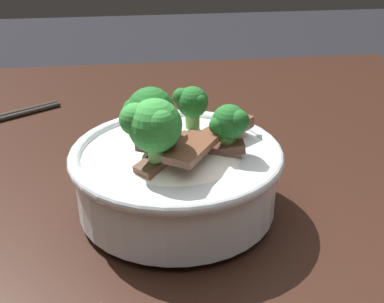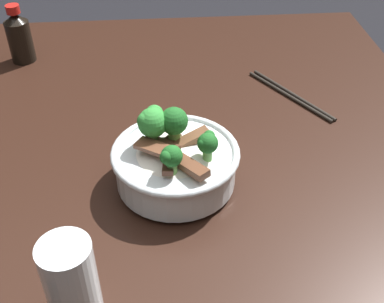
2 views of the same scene
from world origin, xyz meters
name	(u,v)px [view 1 (image 1 of 2)]	position (x,y,z in m)	size (l,w,h in m)	color
rice_bowl	(176,169)	(-0.10, 0.00, 0.87)	(0.20, 0.20, 0.13)	silver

